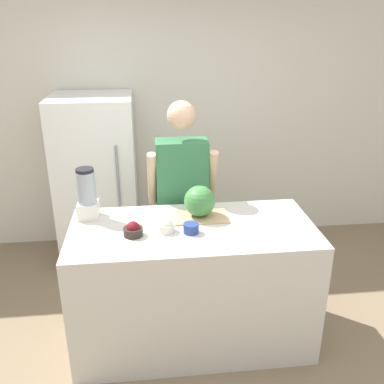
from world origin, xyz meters
name	(u,v)px	position (x,y,z in m)	size (l,w,h in m)	color
ground_plane	(199,375)	(0.00, 0.00, 0.00)	(14.00, 14.00, 0.00)	#7F6B51
wall_back	(174,122)	(0.00, 2.14, 1.30)	(8.00, 0.06, 2.60)	silver
counter_island	(193,284)	(0.00, 0.40, 0.48)	(1.73, 0.81, 0.95)	beige
refrigerator	(97,181)	(-0.79, 1.74, 0.83)	(0.75, 0.73, 1.65)	white
person	(182,201)	(-0.02, 1.00, 0.89)	(0.56, 0.27, 1.73)	gray
cutting_board	(201,217)	(0.08, 0.55, 0.96)	(0.40, 0.24, 0.01)	tan
watermelon	(200,201)	(0.07, 0.56, 1.08)	(0.23, 0.23, 0.23)	#3D7F3D
bowl_cherries	(133,230)	(-0.41, 0.33, 0.99)	(0.13, 0.13, 0.10)	#2D231E
bowl_cream	(166,226)	(-0.19, 0.36, 0.99)	(0.12, 0.12, 0.10)	beige
bowl_small_blue	(191,228)	(-0.02, 0.32, 0.99)	(0.11, 0.11, 0.07)	navy
blender	(87,195)	(-0.74, 0.65, 1.13)	(0.15, 0.15, 0.38)	silver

